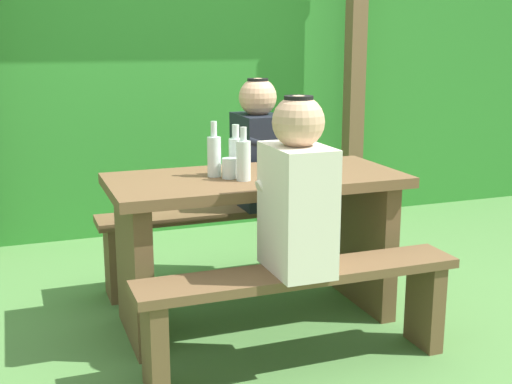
{
  "coord_description": "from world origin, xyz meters",
  "views": [
    {
      "loc": [
        -1.09,
        -2.94,
        1.39
      ],
      "look_at": [
        0.0,
        0.0,
        0.66
      ],
      "focal_mm": 47.13,
      "sensor_mm": 36.0,
      "label": 1
    }
  ],
  "objects_px": {
    "picnic_table": "(256,223)",
    "bottle_center": "(214,155)",
    "bench_near": "(300,298)",
    "bench_far": "(223,230)",
    "person_black_coat": "(258,148)",
    "drinking_glass": "(229,168)",
    "bottle_left": "(244,159)",
    "bottle_right": "(236,154)",
    "person_white_shirt": "(297,192)"
  },
  "relations": [
    {
      "from": "bench_near",
      "to": "drinking_glass",
      "type": "height_order",
      "value": "drinking_glass"
    },
    {
      "from": "picnic_table",
      "to": "bottle_center",
      "type": "xyz_separation_m",
      "value": [
        -0.19,
        0.05,
        0.34
      ]
    },
    {
      "from": "person_black_coat",
      "to": "drinking_glass",
      "type": "bearing_deg",
      "value": -122.2
    },
    {
      "from": "person_white_shirt",
      "to": "person_black_coat",
      "type": "bearing_deg",
      "value": 77.91
    },
    {
      "from": "bench_near",
      "to": "bench_far",
      "type": "distance_m",
      "value": 1.07
    },
    {
      "from": "drinking_glass",
      "to": "bottle_left",
      "type": "relative_size",
      "value": 0.39
    },
    {
      "from": "person_black_coat",
      "to": "bottle_right",
      "type": "bearing_deg",
      "value": -121.28
    },
    {
      "from": "bottle_right",
      "to": "person_white_shirt",
      "type": "bearing_deg",
      "value": -83.74
    },
    {
      "from": "picnic_table",
      "to": "bottle_right",
      "type": "bearing_deg",
      "value": 148.55
    },
    {
      "from": "bench_far",
      "to": "person_black_coat",
      "type": "height_order",
      "value": "person_black_coat"
    },
    {
      "from": "bottle_right",
      "to": "bottle_center",
      "type": "xyz_separation_m",
      "value": [
        -0.11,
        -0.0,
        0.01
      ]
    },
    {
      "from": "person_black_coat",
      "to": "drinking_glass",
      "type": "xyz_separation_m",
      "value": [
        -0.35,
        -0.55,
        0.01
      ]
    },
    {
      "from": "person_white_shirt",
      "to": "bottle_right",
      "type": "height_order",
      "value": "person_white_shirt"
    },
    {
      "from": "person_black_coat",
      "to": "bottle_center",
      "type": "distance_m",
      "value": 0.63
    },
    {
      "from": "person_white_shirt",
      "to": "bottle_right",
      "type": "distance_m",
      "value": 0.59
    },
    {
      "from": "bench_far",
      "to": "bottle_left",
      "type": "height_order",
      "value": "bottle_left"
    },
    {
      "from": "drinking_glass",
      "to": "bench_near",
      "type": "bearing_deg",
      "value": -74.86
    },
    {
      "from": "person_white_shirt",
      "to": "drinking_glass",
      "type": "height_order",
      "value": "person_white_shirt"
    },
    {
      "from": "bottle_left",
      "to": "drinking_glass",
      "type": "bearing_deg",
      "value": 123.54
    },
    {
      "from": "bench_near",
      "to": "bottle_left",
      "type": "distance_m",
      "value": 0.69
    },
    {
      "from": "drinking_glass",
      "to": "bottle_left",
      "type": "xyz_separation_m",
      "value": [
        0.05,
        -0.07,
        0.05
      ]
    },
    {
      "from": "bench_far",
      "to": "drinking_glass",
      "type": "distance_m",
      "value": 0.74
    },
    {
      "from": "bottle_left",
      "to": "person_black_coat",
      "type": "bearing_deg",
      "value": 64.12
    },
    {
      "from": "person_black_coat",
      "to": "bottle_left",
      "type": "bearing_deg",
      "value": -115.88
    },
    {
      "from": "bench_far",
      "to": "bottle_right",
      "type": "bearing_deg",
      "value": -99.86
    },
    {
      "from": "person_black_coat",
      "to": "bottle_left",
      "type": "distance_m",
      "value": 0.69
    },
    {
      "from": "bottle_left",
      "to": "bottle_center",
      "type": "height_order",
      "value": "bottle_center"
    },
    {
      "from": "bench_near",
      "to": "bottle_center",
      "type": "distance_m",
      "value": 0.81
    },
    {
      "from": "bench_near",
      "to": "person_black_coat",
      "type": "height_order",
      "value": "person_black_coat"
    },
    {
      "from": "drinking_glass",
      "to": "bottle_right",
      "type": "bearing_deg",
      "value": 52.02
    },
    {
      "from": "bench_near",
      "to": "drinking_glass",
      "type": "xyz_separation_m",
      "value": [
        -0.14,
        0.52,
        0.47
      ]
    },
    {
      "from": "picnic_table",
      "to": "bench_far",
      "type": "relative_size",
      "value": 1.0
    },
    {
      "from": "bench_near",
      "to": "person_white_shirt",
      "type": "bearing_deg",
      "value": 170.6
    },
    {
      "from": "bench_far",
      "to": "bottle_center",
      "type": "bearing_deg",
      "value": -111.56
    },
    {
      "from": "bench_far",
      "to": "bottle_center",
      "type": "relative_size",
      "value": 5.35
    },
    {
      "from": "picnic_table",
      "to": "bottle_left",
      "type": "relative_size",
      "value": 5.66
    },
    {
      "from": "bench_far",
      "to": "bottle_left",
      "type": "relative_size",
      "value": 5.66
    },
    {
      "from": "bottle_center",
      "to": "picnic_table",
      "type": "bearing_deg",
      "value": -13.56
    },
    {
      "from": "picnic_table",
      "to": "bench_far",
      "type": "bearing_deg",
      "value": 90.0
    },
    {
      "from": "bottle_left",
      "to": "picnic_table",
      "type": "bearing_deg",
      "value": 43.59
    },
    {
      "from": "bench_near",
      "to": "bottle_right",
      "type": "relative_size",
      "value": 5.81
    },
    {
      "from": "person_black_coat",
      "to": "bottle_left",
      "type": "height_order",
      "value": "person_black_coat"
    },
    {
      "from": "person_white_shirt",
      "to": "picnic_table",
      "type": "bearing_deg",
      "value": 87.84
    },
    {
      "from": "bottle_center",
      "to": "person_black_coat",
      "type": "bearing_deg",
      "value": 50.44
    },
    {
      "from": "bench_near",
      "to": "bench_far",
      "type": "relative_size",
      "value": 1.0
    },
    {
      "from": "person_black_coat",
      "to": "bottle_center",
      "type": "bearing_deg",
      "value": -129.56
    },
    {
      "from": "person_white_shirt",
      "to": "drinking_glass",
      "type": "bearing_deg",
      "value": 103.12
    },
    {
      "from": "person_black_coat",
      "to": "person_white_shirt",
      "type": "bearing_deg",
      "value": -102.09
    },
    {
      "from": "bottle_left",
      "to": "bottle_center",
      "type": "relative_size",
      "value": 0.94
    },
    {
      "from": "bench_near",
      "to": "person_black_coat",
      "type": "xyz_separation_m",
      "value": [
        0.21,
        1.07,
        0.46
      ]
    }
  ]
}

